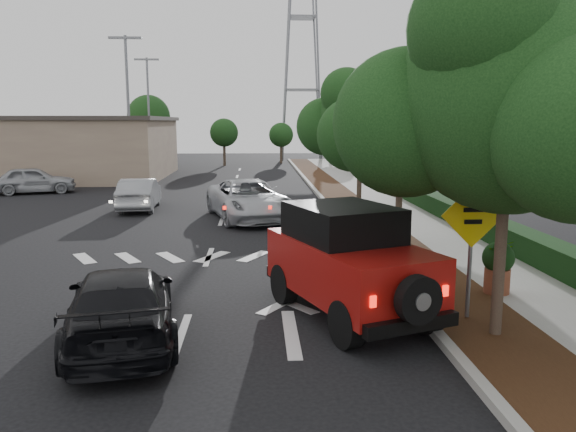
{
  "coord_description": "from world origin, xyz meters",
  "views": [
    {
      "loc": [
        1.4,
        -9.75,
        3.82
      ],
      "look_at": [
        2.11,
        3.0,
        1.68
      ],
      "focal_mm": 35.0,
      "sensor_mm": 36.0,
      "label": 1
    }
  ],
  "objects": [
    {
      "name": "ground",
      "position": [
        0.0,
        0.0,
        0.0
      ],
      "size": [
        120.0,
        120.0,
        0.0
      ],
      "primitive_type": "plane",
      "color": "black",
      "rests_on": "ground"
    },
    {
      "name": "curb",
      "position": [
        4.6,
        12.0,
        0.07
      ],
      "size": [
        0.2,
        70.0,
        0.15
      ],
      "primitive_type": "cube",
      "color": "#9E9B93",
      "rests_on": "ground"
    },
    {
      "name": "planting_strip",
      "position": [
        5.6,
        12.0,
        0.06
      ],
      "size": [
        1.8,
        70.0,
        0.12
      ],
      "primitive_type": "cube",
      "color": "black",
      "rests_on": "ground"
    },
    {
      "name": "sidewalk",
      "position": [
        7.5,
        12.0,
        0.06
      ],
      "size": [
        2.0,
        70.0,
        0.12
      ],
      "primitive_type": "cube",
      "color": "gray",
      "rests_on": "ground"
    },
    {
      "name": "hedge",
      "position": [
        8.9,
        12.0,
        0.4
      ],
      "size": [
        0.8,
        70.0,
        0.8
      ],
      "primitive_type": "cube",
      "color": "black",
      "rests_on": "ground"
    },
    {
      "name": "commercial_building",
      "position": [
        -16.0,
        30.0,
        2.0
      ],
      "size": [
        22.0,
        12.0,
        4.0
      ],
      "primitive_type": "cube",
      "color": "gray",
      "rests_on": "ground"
    },
    {
      "name": "transmission_tower",
      "position": [
        6.0,
        48.0,
        0.0
      ],
      "size": [
        7.0,
        4.0,
        28.0
      ],
      "primitive_type": null,
      "color": "slate",
      "rests_on": "ground"
    },
    {
      "name": "street_tree_near",
      "position": [
        5.6,
        -0.5,
        0.0
      ],
      "size": [
        3.8,
        3.8,
        5.92
      ],
      "primitive_type": null,
      "color": "black",
      "rests_on": "ground"
    },
    {
      "name": "street_tree_mid",
      "position": [
        5.6,
        6.5,
        0.0
      ],
      "size": [
        3.2,
        3.2,
        5.32
      ],
      "primitive_type": null,
      "color": "black",
      "rests_on": "ground"
    },
    {
      "name": "street_tree_far",
      "position": [
        5.6,
        13.0,
        0.0
      ],
      "size": [
        3.4,
        3.4,
        5.62
      ],
      "primitive_type": null,
      "color": "black",
      "rests_on": "ground"
    },
    {
      "name": "light_pole_a",
      "position": [
        -6.5,
        26.0,
        0.0
      ],
      "size": [
        2.0,
        0.22,
        9.0
      ],
      "primitive_type": null,
      "color": "slate",
      "rests_on": "ground"
    },
    {
      "name": "light_pole_b",
      "position": [
        -7.5,
        38.0,
        0.0
      ],
      "size": [
        2.0,
        0.22,
        9.0
      ],
      "primitive_type": null,
      "color": "slate",
      "rests_on": "ground"
    },
    {
      "name": "red_jeep",
      "position": [
        3.13,
        1.01,
        1.12
      ],
      "size": [
        3.18,
        4.49,
        2.2
      ],
      "rotation": [
        0.0,
        0.0,
        0.37
      ],
      "color": "black",
      "rests_on": "ground"
    },
    {
      "name": "silver_suv_ahead",
      "position": [
        1.06,
        12.36,
        0.78
      ],
      "size": [
        3.89,
        6.05,
        1.55
      ],
      "primitive_type": "imported",
      "rotation": [
        0.0,
        0.0,
        0.25
      ],
      "color": "#B7BAC0",
      "rests_on": "ground"
    },
    {
      "name": "black_suv_oncoming",
      "position": [
        -1.0,
        -0.14,
        0.65
      ],
      "size": [
        2.65,
        4.74,
        1.3
      ],
      "primitive_type": "imported",
      "rotation": [
        0.0,
        0.0,
        3.34
      ],
      "color": "black",
      "rests_on": "ground"
    },
    {
      "name": "silver_sedan_oncoming",
      "position": [
        -3.78,
        15.13,
        0.69
      ],
      "size": [
        1.72,
        4.27,
        1.38
      ],
      "primitive_type": "imported",
      "rotation": [
        0.0,
        0.0,
        3.2
      ],
      "color": "#97999E",
      "rests_on": "ground"
    },
    {
      "name": "parked_suv",
      "position": [
        -10.65,
        21.1,
        0.73
      ],
      "size": [
        4.59,
        2.91,
        1.46
      ],
      "primitive_type": "imported",
      "rotation": [
        0.0,
        0.0,
        1.87
      ],
      "color": "#A3A6AB",
      "rests_on": "ground"
    },
    {
      "name": "speed_hump_sign",
      "position": [
        5.4,
        0.31,
        1.78
      ],
      "size": [
        1.21,
        0.1,
        2.57
      ],
      "rotation": [
        0.0,
        0.0,
        0.01
      ],
      "color": "slate",
      "rests_on": "ground"
    },
    {
      "name": "terracotta_planter",
      "position": [
        6.63,
        1.84,
        0.81
      ],
      "size": [
        0.69,
        0.69,
        1.19
      ],
      "rotation": [
        0.0,
        0.0,
        0.07
      ],
      "color": "brown",
      "rests_on": "ground"
    }
  ]
}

